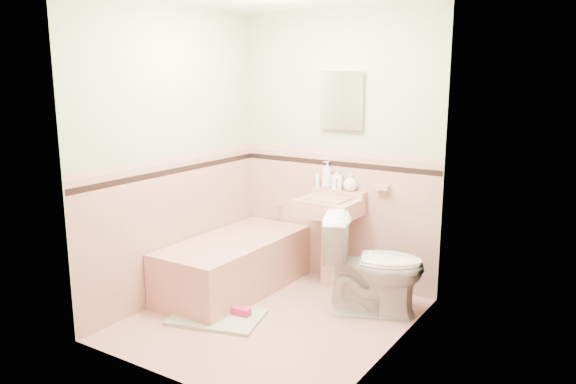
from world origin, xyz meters
The scene contains 31 objects.
floor centered at (0.00, 0.00, 0.00)m, with size 2.20×2.20×0.00m, color tan.
wall_back centered at (0.00, 1.10, 1.25)m, with size 2.50×2.50×0.00m, color beige.
wall_front centered at (0.00, -1.10, 1.25)m, with size 2.50×2.50×0.00m, color beige.
wall_left centered at (-1.00, 0.00, 1.25)m, with size 2.50×2.50×0.00m, color beige.
wall_right centered at (1.00, 0.00, 1.25)m, with size 2.50×2.50×0.00m, color beige.
wainscot_back centered at (0.00, 1.09, 0.60)m, with size 2.00×2.00×0.00m, color tan.
wainscot_front centered at (0.00, -1.09, 0.60)m, with size 2.00×2.00×0.00m, color tan.
wainscot_left centered at (-0.99, 0.00, 0.60)m, with size 2.20×2.20×0.00m, color tan.
wainscot_right centered at (0.99, 0.00, 0.60)m, with size 2.20×2.20×0.00m, color tan.
accent_back centered at (0.00, 1.08, 1.12)m, with size 2.00×2.00×0.00m, color black.
accent_front centered at (0.00, -1.08, 1.12)m, with size 2.00×2.00×0.00m, color black.
accent_left centered at (-0.98, 0.00, 1.12)m, with size 2.20×2.20×0.00m, color black.
accent_right centered at (0.98, 0.00, 1.12)m, with size 2.20×2.20×0.00m, color black.
cap_back centered at (0.00, 1.08, 1.22)m, with size 2.00×2.00×0.00m, color tan.
cap_front centered at (0.00, -1.08, 1.22)m, with size 2.00×2.00×0.00m, color tan.
cap_left centered at (-0.98, 0.00, 1.22)m, with size 2.20×2.20×0.00m, color tan.
cap_right centered at (0.98, 0.00, 1.22)m, with size 2.20×2.20×0.00m, color tan.
bathtub centered at (-0.63, 0.33, 0.23)m, with size 0.70×1.50×0.45m, color tan.
tub_faucet centered at (-0.63, 1.05, 0.63)m, with size 0.04×0.04×0.12m, color silver.
sink centered at (0.05, 0.86, 0.42)m, with size 0.53×0.48×0.83m, color tan, non-canonical shape.
sink_faucet centered at (0.05, 1.00, 0.95)m, with size 0.02×0.02×0.10m, color silver.
medicine_cabinet centered at (0.05, 1.07, 1.70)m, with size 0.41×0.04×0.51m, color white.
soap_dish centered at (0.47, 1.06, 0.95)m, with size 0.13×0.08×0.04m, color tan.
soap_bottle_left centered at (-0.07, 1.04, 1.02)m, with size 0.10×0.10×0.25m, color #B2B2B2.
soap_bottle_mid centered at (0.04, 1.04, 0.99)m, with size 0.09×0.09×0.20m, color #B2B2B2.
soap_bottle_right centered at (0.17, 1.04, 0.97)m, with size 0.13×0.13×0.16m, color #B2B2B2.
tube centered at (-0.17, 1.04, 0.95)m, with size 0.04×0.04×0.12m, color white.
toilet centered at (0.63, 0.55, 0.41)m, with size 0.46×0.80×0.82m, color white.
bucket centered at (0.45, 1.01, 0.13)m, with size 0.26×0.26×0.26m, color #0418A6, non-canonical shape.
bath_mat centered at (-0.37, -0.24, 0.01)m, with size 0.72×0.48×0.03m, color gray.
shoe centered at (-0.21, -0.13, 0.06)m, with size 0.15×0.07×0.06m, color #BF1E59.
Camera 1 is at (2.38, -3.46, 1.93)m, focal length 34.82 mm.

